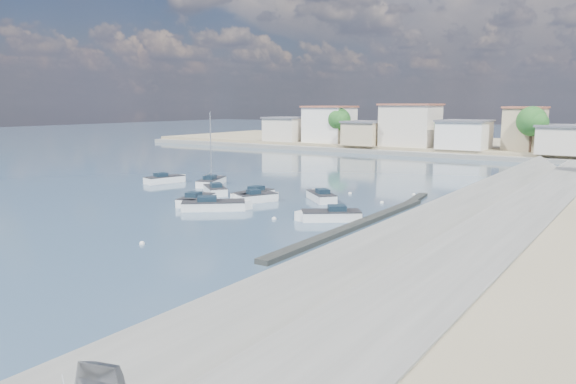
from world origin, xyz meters
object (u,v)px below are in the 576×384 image
(motorboat_c, at_px, (320,197))
(motorboat_d, at_px, (328,216))
(motorboat_b, at_px, (259,198))
(motorboat_h, at_px, (217,206))
(motorboat_g, at_px, (251,196))
(motorboat_a, at_px, (197,200))
(sailboat, at_px, (212,182))
(motorboat_e, at_px, (166,180))
(motorboat_f, at_px, (215,190))

(motorboat_c, relative_size, motorboat_d, 0.93)
(motorboat_b, height_order, motorboat_h, same)
(motorboat_d, relative_size, motorboat_g, 0.93)
(motorboat_a, relative_size, motorboat_c, 1.14)
(motorboat_b, height_order, sailboat, sailboat)
(motorboat_a, height_order, motorboat_d, same)
(motorboat_e, distance_m, motorboat_f, 11.28)
(motorboat_b, xyz_separation_m, motorboat_e, (-17.87, 4.60, 0.00))
(motorboat_c, height_order, motorboat_d, same)
(sailboat, bearing_deg, motorboat_a, -55.26)
(motorboat_c, height_order, motorboat_g, same)
(motorboat_a, distance_m, motorboat_d, 14.64)
(motorboat_f, bearing_deg, motorboat_a, -64.49)
(motorboat_g, distance_m, motorboat_h, 6.46)
(motorboat_g, distance_m, sailboat, 11.47)
(motorboat_c, relative_size, motorboat_h, 0.81)
(motorboat_b, relative_size, motorboat_h, 0.74)
(motorboat_a, xyz_separation_m, sailboat, (-7.33, 10.57, 0.04))
(motorboat_a, relative_size, motorboat_d, 1.05)
(motorboat_e, relative_size, sailboat, 0.62)
(motorboat_a, height_order, motorboat_f, same)
(motorboat_b, distance_m, sailboat, 13.15)
(motorboat_c, bearing_deg, sailboat, 172.96)
(motorboat_e, bearing_deg, motorboat_f, -16.72)
(motorboat_b, distance_m, motorboat_c, 6.31)
(motorboat_d, distance_m, sailboat, 24.24)
(motorboat_h, bearing_deg, motorboat_d, 8.09)
(sailboat, bearing_deg, motorboat_f, -46.30)
(motorboat_e, relative_size, motorboat_g, 0.99)
(motorboat_g, relative_size, motorboat_h, 0.94)
(motorboat_e, bearing_deg, motorboat_h, -30.87)
(motorboat_b, distance_m, motorboat_g, 1.68)
(motorboat_a, xyz_separation_m, motorboat_e, (-13.56, 9.03, -0.00))
(motorboat_c, bearing_deg, motorboat_b, -139.40)
(motorboat_e, xyz_separation_m, sailboat, (6.24, 1.53, 0.04))
(motorboat_a, relative_size, motorboat_f, 1.15)
(motorboat_b, xyz_separation_m, sailboat, (-11.64, 6.13, 0.04))
(motorboat_a, bearing_deg, motorboat_b, 45.84)
(motorboat_d, bearing_deg, motorboat_f, 162.54)
(motorboat_b, distance_m, motorboat_d, 11.12)
(motorboat_f, xyz_separation_m, motorboat_g, (5.55, -0.63, 0.00))
(motorboat_g, bearing_deg, motorboat_f, 173.53)
(motorboat_e, relative_size, motorboat_h, 0.93)
(motorboat_c, bearing_deg, motorboat_f, -166.94)
(motorboat_c, relative_size, motorboat_g, 0.86)
(sailboat, bearing_deg, motorboat_g, -28.13)
(motorboat_e, distance_m, sailboat, 6.42)
(motorboat_g, xyz_separation_m, motorboat_h, (0.84, -6.41, -0.00))
(motorboat_a, xyz_separation_m, motorboat_b, (4.31, 4.44, -0.00))
(motorboat_e, bearing_deg, motorboat_b, -14.43)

